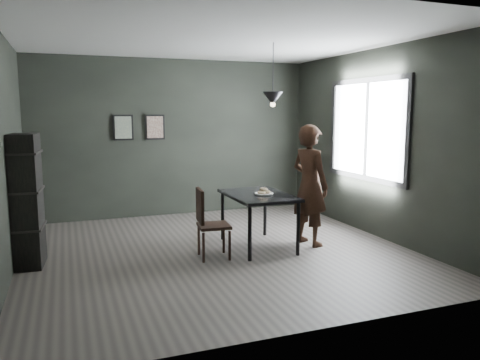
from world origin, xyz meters
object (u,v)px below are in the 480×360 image
object	(u,v)px
white_plate	(264,194)
woman	(310,185)
wood_chair	(208,219)
pendant_lamp	(273,98)
shelf_unit	(27,201)
cafe_table	(258,200)

from	to	relation	value
white_plate	woman	distance (m)	0.68
woman	wood_chair	bearing A→B (deg)	76.71
white_plate	pendant_lamp	distance (m)	1.32
shelf_unit	white_plate	bearing A→B (deg)	-0.97
wood_chair	pendant_lamp	bearing A→B (deg)	23.38
cafe_table	woman	bearing A→B (deg)	-9.79
white_plate	shelf_unit	xyz separation A→B (m)	(-2.97, 0.32, 0.05)
cafe_table	white_plate	xyz separation A→B (m)	(0.05, -0.07, 0.08)
wood_chair	shelf_unit	distance (m)	2.19
wood_chair	pendant_lamp	world-z (taller)	pendant_lamp
cafe_table	shelf_unit	bearing A→B (deg)	175.12
pendant_lamp	cafe_table	bearing A→B (deg)	-158.20
cafe_table	shelf_unit	world-z (taller)	shelf_unit
wood_chair	pendant_lamp	distance (m)	1.89
woman	cafe_table	bearing A→B (deg)	62.77
cafe_table	woman	distance (m)	0.76
cafe_table	pendant_lamp	bearing A→B (deg)	21.80
shelf_unit	pendant_lamp	distance (m)	3.41
white_plate	woman	size ratio (longest dim) A/B	0.14
cafe_table	white_plate	distance (m)	0.12
woman	wood_chair	size ratio (longest dim) A/B	1.87
woman	pendant_lamp	world-z (taller)	pendant_lamp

